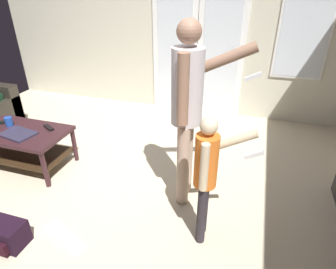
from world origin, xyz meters
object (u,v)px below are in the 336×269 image
(backpack, at_px, (6,235))
(cup_by_laptop, at_px, (9,122))
(person_adult, at_px, (189,102))
(laptop_closed, at_px, (18,134))
(tv_remote_black, at_px, (49,128))
(person_child, at_px, (207,171))
(loose_keyboard, at_px, (62,236))
(coffee_table, at_px, (23,140))

(backpack, bearing_deg, cup_by_laptop, 128.64)
(person_adult, distance_m, laptop_closed, 1.89)
(laptop_closed, distance_m, cup_by_laptop, 0.29)
(person_adult, height_order, tv_remote_black, person_adult)
(person_child, height_order, loose_keyboard, person_child)
(person_adult, xyz_separation_m, tv_remote_black, (-1.60, 0.12, -0.54))
(coffee_table, distance_m, cup_by_laptop, 0.27)
(person_child, distance_m, cup_by_laptop, 2.37)
(person_child, distance_m, backpack, 1.67)
(coffee_table, height_order, person_adult, person_adult)
(tv_remote_black, bearing_deg, laptop_closed, -105.00)
(coffee_table, bearing_deg, loose_keyboard, -38.08)
(backpack, bearing_deg, person_adult, 39.55)
(person_adult, height_order, cup_by_laptop, person_adult)
(coffee_table, height_order, person_child, person_child)
(person_child, distance_m, laptop_closed, 2.11)
(person_child, bearing_deg, coffee_table, 168.78)
(loose_keyboard, bearing_deg, backpack, -153.63)
(coffee_table, relative_size, person_child, 0.93)
(cup_by_laptop, bearing_deg, loose_keyboard, -35.40)
(person_child, distance_m, tv_remote_black, 1.95)
(coffee_table, bearing_deg, person_adult, 0.68)
(coffee_table, relative_size, laptop_closed, 2.87)
(tv_remote_black, bearing_deg, person_adult, 24.36)
(backpack, relative_size, loose_keyboard, 0.67)
(coffee_table, relative_size, person_adult, 0.61)
(person_child, height_order, tv_remote_black, person_child)
(backpack, bearing_deg, tv_remote_black, 108.62)
(loose_keyboard, bearing_deg, coffee_table, 141.92)
(cup_by_laptop, bearing_deg, tv_remote_black, 9.48)
(loose_keyboard, xyz_separation_m, tv_remote_black, (-0.75, 0.94, 0.44))
(person_adult, xyz_separation_m, person_child, (0.26, -0.44, -0.34))
(coffee_table, bearing_deg, laptop_closed, -57.89)
(backpack, bearing_deg, coffee_table, 123.14)
(person_adult, xyz_separation_m, cup_by_laptop, (-2.06, 0.04, -0.50))
(coffee_table, distance_m, tv_remote_black, 0.33)
(person_child, bearing_deg, laptop_closed, 170.66)
(coffee_table, xyz_separation_m, backpack, (0.64, -0.98, -0.22))
(loose_keyboard, bearing_deg, laptop_closed, 143.45)
(coffee_table, relative_size, backpack, 3.27)
(person_adult, height_order, loose_keyboard, person_adult)
(laptop_closed, bearing_deg, tv_remote_black, 56.64)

